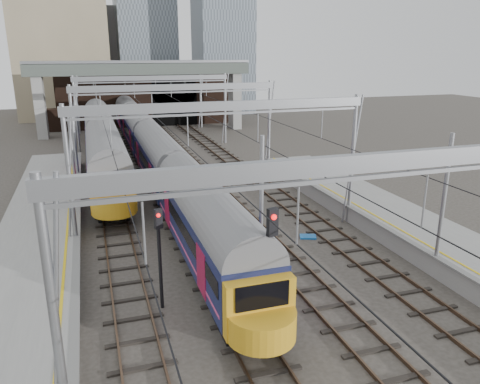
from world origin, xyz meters
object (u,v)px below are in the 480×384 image
object	(u,v)px
signal_near_left	(159,246)
train_second	(102,141)
train_main	(148,142)
signal_near_centre	(270,263)

from	to	relation	value
signal_near_left	train_second	bearing A→B (deg)	76.82
signal_near_left	train_main	bearing A→B (deg)	67.92
train_main	signal_near_centre	world-z (taller)	signal_near_centre
train_second	signal_near_centre	world-z (taller)	signal_near_centre
train_main	train_second	size ratio (longest dim) A/B	1.82
train_main	signal_near_centre	distance (m)	29.19
train_main	signal_near_centre	bearing A→B (deg)	-88.86
train_main	train_second	distance (m)	4.18
train_main	signal_near_left	bearing A→B (deg)	-96.16
signal_near_left	signal_near_centre	size ratio (longest dim) A/B	0.83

